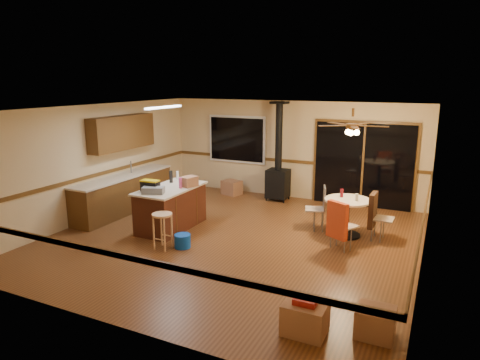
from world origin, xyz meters
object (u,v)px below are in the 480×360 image
Objects in this scene: blue_bucket at (183,241)px; dining_table at (347,211)px; box_under_window at (232,187)px; wood_stove at (278,173)px; chair_left at (320,203)px; chair_right at (374,210)px; toolbox_black at (150,186)px; bar_stool at (163,231)px; chair_near at (338,220)px; toolbox_grey at (153,190)px; box_corner_a at (305,318)px; kitchen_island at (171,208)px; box_corner_b at (375,322)px.

dining_table is (2.69, 1.99, 0.40)m from blue_bucket.
wood_stove is at bearing 0.17° from box_under_window.
chair_right is (1.12, -0.08, 0.01)m from chair_left.
bar_stool is (0.72, -0.62, -0.65)m from toolbox_black.
blue_bucket is 0.45× the size of chair_near.
box_under_window is (-4.11, 1.86, -0.40)m from chair_right.
toolbox_grey is 0.80× the size of box_corner_a.
chair_near is 1.05m from chair_right.
kitchen_island is 0.72m from toolbox_black.
kitchen_island is 3.70m from dining_table.
kitchen_island reaches higher than dining_table.
toolbox_grey is at bearing 160.82° from blue_bucket.
blue_bucket is (1.03, -0.42, -0.87)m from toolbox_black.
kitchen_island is 3.40× the size of box_under_window.
chair_near is at bearing -118.85° from chair_right.
toolbox_black is at bearing 151.61° from box_corner_a.
dining_table is (3.71, 1.56, -0.47)m from toolbox_black.
blue_bucket is 0.63× the size of box_under_window.
chair_near is 1.31× the size of box_corner_a.
dining_table is 1.33× the size of chair_right.
box_under_window is at bearing 155.64° from chair_right.
bar_stool is at bearing -63.32° from kitchen_island.
toolbox_black reaches higher than box_corner_b.
kitchen_island is 3.93× the size of toolbox_grey.
box_corner_a reaches higher than box_corner_b.
box_corner_b is at bearing -21.11° from toolbox_black.
chair_left is 1.10× the size of box_corner_b.
kitchen_island is at bearing 87.16° from toolbox_grey.
toolbox_black is 5.20m from box_corner_b.
toolbox_grey reaches higher than chair_near.
chair_right is at bearing 20.95° from toolbox_black.
box_corner_b is (1.07, -2.55, -0.41)m from chair_near.
chair_right is 4.52m from box_under_window.
chair_left is (1.62, -1.79, -0.14)m from wood_stove.
wood_stove is 4.19m from bar_stool.
chair_left is 0.96× the size of box_corner_a.
wood_stove is 5.89× the size of toolbox_grey.
chair_left is at bearing 176.12° from chair_right.
box_corner_a is at bearing -66.18° from wood_stove.
kitchen_island is 0.67× the size of wood_stove.
dining_table is at bearing 17.81° from kitchen_island.
box_corner_a is at bearing -25.13° from bar_stool.
box_under_window is at bearing 149.18° from chair_left.
blue_bucket is (-0.47, -3.90, -0.60)m from wood_stove.
kitchen_island is at bearing 153.61° from box_corner_b.
toolbox_black is at bearing 143.37° from toolbox_grey.
wood_stove is at bearing 69.78° from toolbox_grey.
box_corner_a is (0.27, -3.71, -0.33)m from dining_table.
toolbox_black is 3.57m from box_under_window.
chair_near is 2.80m from box_corner_b.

